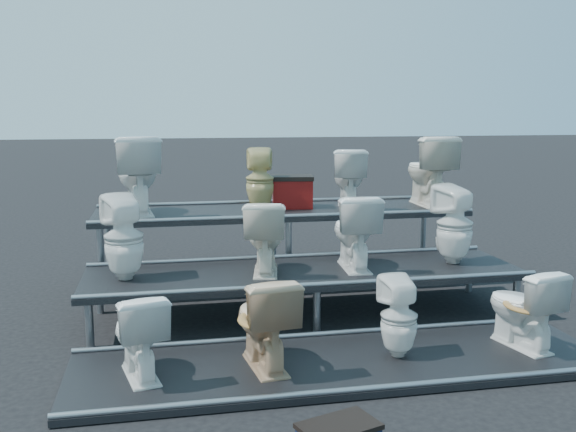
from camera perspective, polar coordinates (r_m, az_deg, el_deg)
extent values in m
plane|color=black|center=(6.37, 1.52, -8.85)|extent=(80.00, 80.00, 0.00)
cube|color=black|center=(5.18, 4.79, -12.95)|extent=(4.20, 1.20, 0.06)
cube|color=black|center=(6.31, 1.53, -6.87)|extent=(4.20, 1.20, 0.46)
cube|color=black|center=(7.49, -0.67, -2.66)|extent=(4.20, 1.20, 0.86)
imported|color=white|center=(4.88, -13.15, -10.17)|extent=(0.49, 0.70, 0.65)
imported|color=tan|center=(4.92, -2.14, -9.29)|extent=(0.49, 0.75, 0.72)
imported|color=white|center=(5.20, 9.83, -8.81)|extent=(0.31, 0.31, 0.65)
imported|color=white|center=(5.66, 20.10, -7.61)|extent=(0.51, 0.72, 0.67)
imported|color=white|center=(6.02, -14.40, -1.85)|extent=(0.45, 0.46, 0.79)
imported|color=white|center=(6.09, -2.08, -1.83)|extent=(0.51, 0.75, 0.70)
imported|color=white|center=(6.29, 5.89, -1.35)|extent=(0.46, 0.75, 0.74)
imported|color=white|center=(6.67, 14.58, -0.72)|extent=(0.47, 0.48, 0.80)
imported|color=white|center=(7.24, -13.25, 3.57)|extent=(0.56, 0.89, 0.86)
imported|color=#CDBD7A|center=(7.33, -2.52, 3.29)|extent=(0.36, 0.37, 0.71)
imported|color=white|center=(7.56, 5.40, 3.38)|extent=(0.52, 0.74, 0.69)
imported|color=white|center=(7.90, 12.38, 3.97)|extent=(0.49, 0.83, 0.83)
cube|color=maroon|center=(7.55, 0.39, 2.01)|extent=(0.50, 0.42, 0.33)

